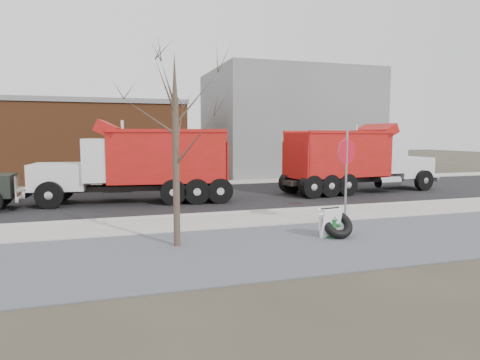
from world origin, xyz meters
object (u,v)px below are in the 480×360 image
object	(u,v)px
fire_hydrant	(333,226)
truck_tire	(337,224)
stop_sign	(346,163)
dump_truck_red_a	(355,158)
sandwich_board	(330,222)
dump_truck_red_b	(142,162)

from	to	relation	value
fire_hydrant	truck_tire	world-z (taller)	truck_tire
truck_tire	stop_sign	xyz separation A→B (m)	(1.00, 1.22, 1.72)
stop_sign	dump_truck_red_a	xyz separation A→B (m)	(5.08, 7.48, -0.31)
fire_hydrant	sandwich_board	world-z (taller)	sandwich_board
sandwich_board	dump_truck_red_a	distance (m)	10.77
fire_hydrant	dump_truck_red_b	world-z (taller)	dump_truck_red_b
truck_tire	sandwich_board	size ratio (longest dim) A/B	1.08
dump_truck_red_b	stop_sign	bearing A→B (deg)	135.33
dump_truck_red_b	sandwich_board	bearing A→B (deg)	125.46
dump_truck_red_a	dump_truck_red_b	world-z (taller)	dump_truck_red_b
sandwich_board	dump_truck_red_b	xyz separation A→B (m)	(-4.68, 8.49, 1.37)
sandwich_board	truck_tire	bearing A→B (deg)	-28.05
fire_hydrant	truck_tire	size ratio (longest dim) A/B	0.80
fire_hydrant	dump_truck_red_b	size ratio (longest dim) A/B	0.09
truck_tire	sandwich_board	bearing A→B (deg)	160.26
stop_sign	dump_truck_red_b	distance (m)	9.42
stop_sign	sandwich_board	distance (m)	2.35
truck_tire	dump_truck_red_a	bearing A→B (deg)	55.07
stop_sign	dump_truck_red_b	bearing A→B (deg)	132.09
dump_truck_red_b	fire_hydrant	bearing A→B (deg)	125.79
stop_sign	dump_truck_red_b	size ratio (longest dim) A/B	0.37
truck_tire	dump_truck_red_b	xyz separation A→B (m)	(-4.90, 8.56, 1.43)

